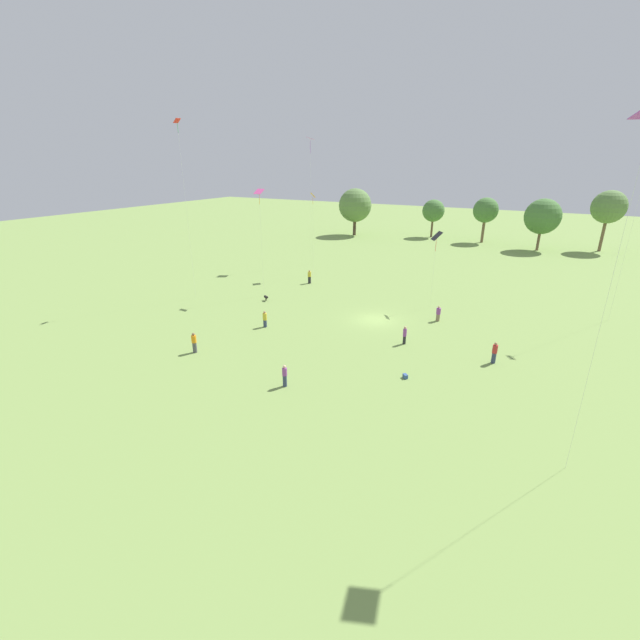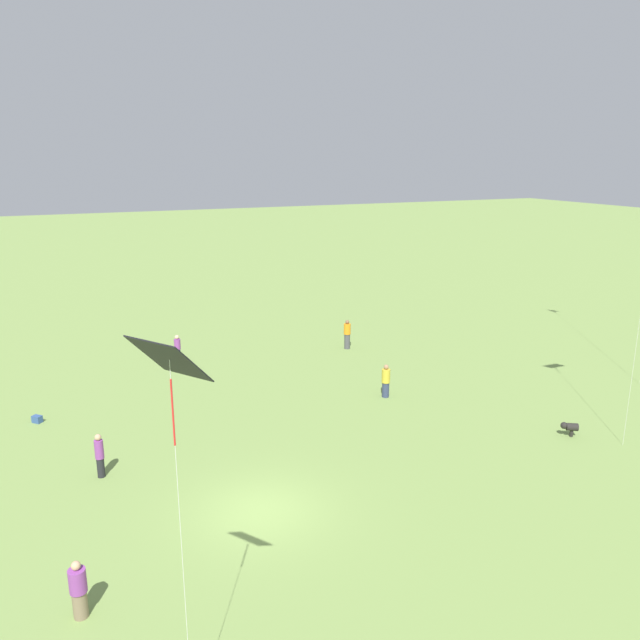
# 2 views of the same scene
# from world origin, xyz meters

# --- Properties ---
(ground_plane) EXTENTS (240.00, 240.00, 0.00)m
(ground_plane) POSITION_xyz_m (0.00, 0.00, 0.00)
(ground_plane) COLOR #7A994C
(person_0) EXTENTS (0.52, 0.52, 1.65)m
(person_0) POSITION_xyz_m (5.85, 2.82, 0.80)
(person_0) COLOR #847056
(person_0) RESTS_ON ground_plane
(person_1) EXTENTS (0.46, 0.46, 1.72)m
(person_1) POSITION_xyz_m (4.66, -4.63, 0.87)
(person_1) COLOR #232328
(person_1) RESTS_ON ground_plane
(person_2) EXTENTS (0.39, 0.39, 1.74)m
(person_2) POSITION_xyz_m (-0.62, -16.44, 0.87)
(person_2) COLOR #333D5B
(person_2) RESTS_ON ground_plane
(person_5) EXTENTS (0.60, 0.60, 1.83)m
(person_5) POSITION_xyz_m (-10.79, -15.17, 0.90)
(person_5) COLOR #4C4C51
(person_5) RESTS_ON ground_plane
(person_6) EXTENTS (0.58, 0.58, 1.68)m
(person_6) POSITION_xyz_m (-8.98, -7.24, 0.83)
(person_6) COLOR #333D5B
(person_6) RESTS_ON ground_plane
(kite_3) EXTENTS (1.46, 1.57, 8.54)m
(kite_3) POSITION_xyz_m (3.91, 7.08, 7.93)
(kite_3) COLOR black
(kite_3) RESTS_ON ground_plane
(dog_0) EXTENTS (0.72, 0.58, 0.63)m
(dog_0) POSITION_xyz_m (-13.87, -0.15, 0.43)
(dog_0) COLOR black
(dog_0) RESTS_ON ground_plane
(picnic_bag_0) EXTENTS (0.49, 0.49, 0.32)m
(picnic_bag_0) POSITION_xyz_m (6.82, -10.93, 0.16)
(picnic_bag_0) COLOR #33518C
(picnic_bag_0) RESTS_ON ground_plane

